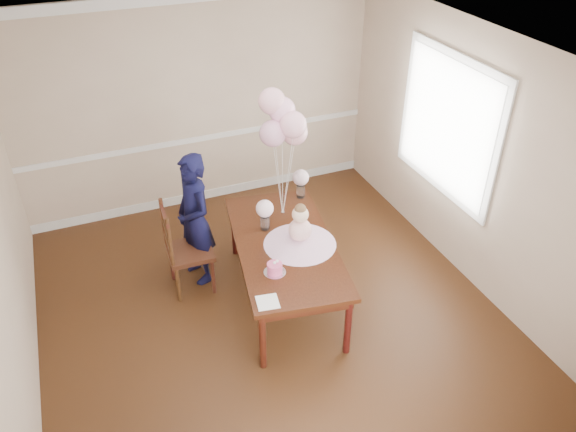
{
  "coord_description": "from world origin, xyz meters",
  "views": [
    {
      "loc": [
        -1.43,
        -3.96,
        4.09
      ],
      "look_at": [
        0.27,
        0.22,
        1.05
      ],
      "focal_mm": 35.0,
      "sensor_mm": 36.0,
      "label": 1
    }
  ],
  "objects_px": {
    "dining_table_top": "(285,245)",
    "woman": "(195,220)",
    "dining_chair_seat": "(190,252)",
    "birthday_cake": "(275,268)"
  },
  "relations": [
    {
      "from": "birthday_cake",
      "to": "woman",
      "type": "distance_m",
      "value": 1.19
    },
    {
      "from": "dining_table_top",
      "to": "dining_chair_seat",
      "type": "bearing_deg",
      "value": 156.84
    },
    {
      "from": "woman",
      "to": "dining_chair_seat",
      "type": "bearing_deg",
      "value": -50.91
    },
    {
      "from": "birthday_cake",
      "to": "dining_chair_seat",
      "type": "height_order",
      "value": "birthday_cake"
    },
    {
      "from": "dining_table_top",
      "to": "birthday_cake",
      "type": "relative_size",
      "value": 13.33
    },
    {
      "from": "woman",
      "to": "birthday_cake",
      "type": "bearing_deg",
      "value": 11.75
    },
    {
      "from": "dining_table_top",
      "to": "dining_chair_seat",
      "type": "height_order",
      "value": "dining_table_top"
    },
    {
      "from": "dining_table_top",
      "to": "woman",
      "type": "distance_m",
      "value": 1.02
    },
    {
      "from": "dining_table_top",
      "to": "birthday_cake",
      "type": "xyz_separation_m",
      "value": [
        -0.26,
        -0.4,
        0.08
      ]
    },
    {
      "from": "dining_table_top",
      "to": "dining_chair_seat",
      "type": "distance_m",
      "value": 1.05
    }
  ]
}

